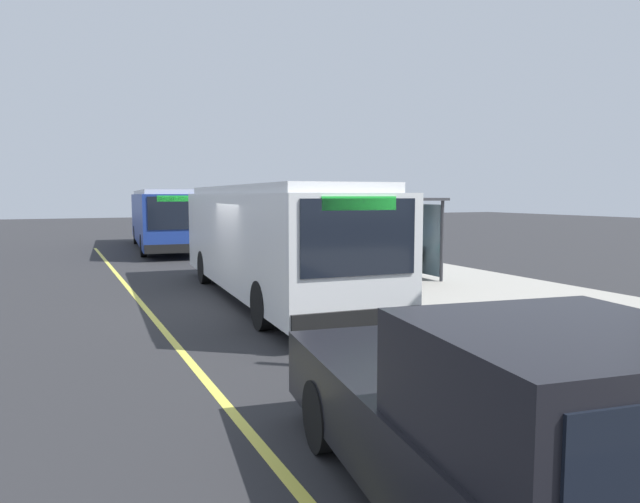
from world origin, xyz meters
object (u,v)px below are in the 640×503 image
at_px(route_sign_post, 390,224).
at_px(pickup_truck, 500,431).
at_px(transit_bus_main, 271,237).
at_px(transit_bus_second, 163,217).
at_px(waiting_bench, 403,260).

bearing_deg(route_sign_post, pickup_truck, -27.00).
xyz_separation_m(pickup_truck, route_sign_post, (-9.41, 4.80, 1.10)).
height_order(transit_bus_main, transit_bus_second, same).
bearing_deg(waiting_bench, transit_bus_main, -74.59).
relative_size(transit_bus_main, pickup_truck, 1.97).
relative_size(transit_bus_main, transit_bus_second, 0.91).
relative_size(transit_bus_second, pickup_truck, 2.17).
xyz_separation_m(transit_bus_main, waiting_bench, (-1.37, 4.97, -0.98)).
relative_size(transit_bus_main, waiting_bench, 6.92).
bearing_deg(pickup_truck, transit_bus_second, 175.79).
bearing_deg(pickup_truck, route_sign_post, 153.00).
bearing_deg(transit_bus_second, transit_bus_main, 0.26).
distance_m(transit_bus_main, pickup_truck, 10.99).
xyz_separation_m(transit_bus_second, route_sign_post, (17.00, 2.85, 0.34)).
xyz_separation_m(transit_bus_main, transit_bus_second, (-15.64, -0.07, 0.00)).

